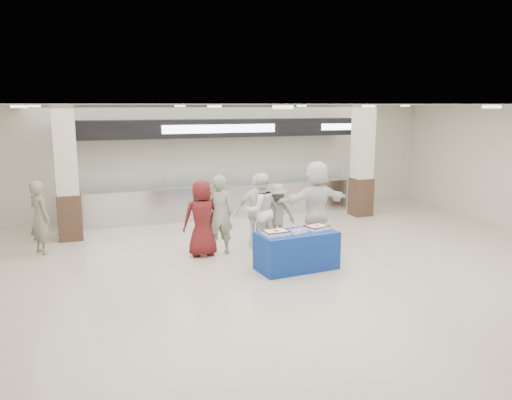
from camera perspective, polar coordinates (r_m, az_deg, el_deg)
name	(u,v)px	position (r m, az deg, el deg)	size (l,w,h in m)	color
ground	(293,275)	(9.62, 4.29, -8.59)	(14.00, 14.00, 0.00)	beige
serving_line	(218,177)	(14.32, -4.40, 2.62)	(8.70, 0.85, 2.80)	silver
column_left	(67,177)	(12.60, -20.78, 2.52)	(0.55, 0.55, 3.20)	#3B261B
column_right	(362,163)	(14.77, 12.03, 4.11)	(0.55, 0.55, 3.20)	#3B261B
display_table	(297,250)	(9.89, 4.66, -5.77)	(1.55, 0.78, 0.75)	#153B96
sheet_cake_left	(276,232)	(9.57, 2.29, -3.68)	(0.49, 0.39, 0.10)	white
sheet_cake_right	(317,227)	(10.05, 6.98, -3.07)	(0.51, 0.44, 0.09)	white
cupcake_tray	(297,231)	(9.73, 4.68, -3.58)	(0.44, 0.38, 0.06)	silver
civilian_maroon	(202,218)	(10.67, -6.18, -2.06)	(0.81, 0.53, 1.65)	maroon
soldier_a	(219,215)	(10.76, -4.30, -1.70)	(0.63, 0.41, 1.73)	gray
chef_tall	(260,211)	(11.23, 0.41, -1.21)	(0.83, 0.65, 1.71)	white
chef_short	(258,211)	(11.26, 0.21, -1.28)	(0.98, 0.41, 1.66)	white
soldier_b	(277,214)	(11.52, 2.36, -1.64)	(0.92, 0.53, 1.42)	gray
civilian_white	(316,203)	(11.53, 6.87, -0.35)	(1.81, 0.58, 1.95)	white
soldier_bg	(40,217)	(11.75, -23.46, -1.83)	(0.59, 0.38, 1.61)	gray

